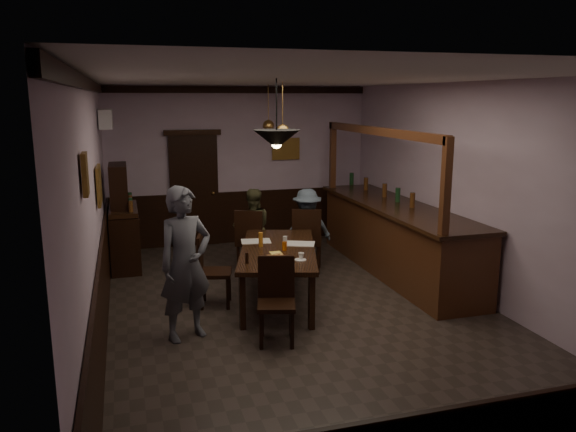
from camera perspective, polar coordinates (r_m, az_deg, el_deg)
name	(u,v)px	position (r m, az deg, el deg)	size (l,w,h in m)	color
room	(304,202)	(7.03, 1.67, 1.43)	(5.01, 8.01, 3.01)	#2D2621
dining_table	(278,253)	(7.75, -1.01, -3.75)	(1.57, 2.39, 0.75)	black
chair_far_left	(250,238)	(9.02, -3.83, -2.26)	(0.60, 0.60, 1.04)	black
chair_far_right	(307,237)	(9.00, 1.93, -2.20)	(0.60, 0.60, 1.06)	black
chair_near	(276,296)	(6.53, -1.20, -8.10)	(0.52, 0.52, 0.99)	black
chair_side	(209,267)	(7.66, -8.04, -5.14)	(0.52, 0.52, 0.99)	black
person_standing	(185,264)	(6.59, -10.38, -4.80)	(0.66, 0.43, 1.81)	#4E5059
person_seated_left	(252,228)	(9.27, -3.64, -1.27)	(0.65, 0.50, 1.33)	brown
person_seated_right	(307,229)	(9.26, 1.93, -1.29)	(0.85, 0.49, 1.32)	slate
newspaper_left	(256,241)	(8.09, -3.28, -2.57)	(0.42, 0.30, 0.01)	silver
newspaper_right	(300,244)	(7.94, 1.19, -2.83)	(0.42, 0.30, 0.01)	silver
napkin	(276,253)	(7.49, -1.25, -3.76)	(0.15, 0.15, 0.00)	#ECD357
saucer	(300,260)	(7.16, 1.28, -4.47)	(0.15, 0.15, 0.01)	white
coffee_cup	(301,256)	(7.19, 1.34, -4.04)	(0.08, 0.08, 0.07)	white
pastry_plate	(273,259)	(7.21, -1.53, -4.36)	(0.22, 0.22, 0.01)	white
pastry_ring_a	(270,257)	(7.18, -1.84, -4.20)	(0.13, 0.13, 0.04)	#C68C47
pastry_ring_b	(279,255)	(7.25, -0.96, -4.03)	(0.13, 0.13, 0.04)	#C68C47
soda_can	(284,246)	(7.60, -0.36, -3.08)	(0.07, 0.07, 0.12)	orange
beer_glass	(261,240)	(7.80, -2.79, -2.40)	(0.06, 0.06, 0.20)	#BF721E
water_glass	(285,242)	(7.78, -0.31, -2.61)	(0.06, 0.06, 0.15)	silver
pepper_mill	(247,258)	(7.03, -4.19, -4.27)	(0.04, 0.04, 0.14)	black
sideboard	(124,226)	(9.71, -16.36, -0.98)	(0.47, 1.30, 1.72)	black
bar_counter	(396,236)	(9.20, 10.89, -2.03)	(0.97, 4.16, 2.34)	#452212
door_back	(194,191)	(10.73, -9.49, 2.51)	(0.90, 0.06, 2.10)	black
ac_unit	(106,119)	(9.48, -18.03, 9.38)	(0.20, 0.85, 0.30)	white
picture_left_small	(85,174)	(5.02, -19.92, 4.02)	(0.04, 0.28, 0.36)	olive
picture_left_large	(99,185)	(7.45, -18.65, 2.99)	(0.04, 0.62, 0.48)	olive
picture_back	(286,149)	(11.00, -0.23, 6.84)	(0.55, 0.04, 0.42)	olive
pendant_iron	(277,139)	(6.67, -1.16, 7.80)	(0.56, 0.56, 0.81)	black
pendant_brass_mid	(283,131)	(8.24, -0.55, 8.59)	(0.20, 0.20, 0.81)	#BF8C3F
pendant_brass_far	(268,126)	(9.85, -2.00, 9.13)	(0.20, 0.20, 0.81)	#BF8C3F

